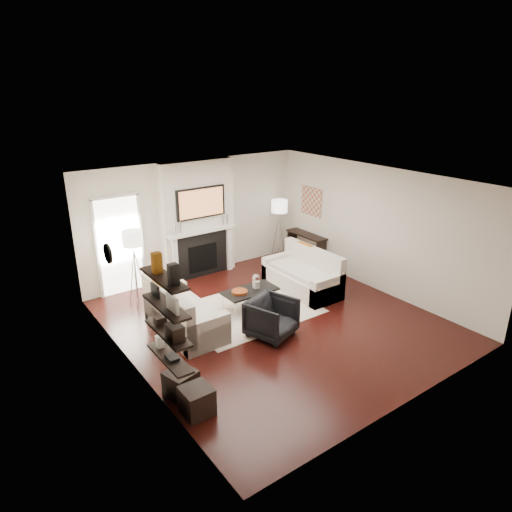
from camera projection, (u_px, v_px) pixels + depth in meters
room_envelope at (275, 255)px, 8.27m from camera, size 6.00×6.00×6.00m
chimney_breast at (198, 220)px, 10.46m from camera, size 1.80×0.25×2.70m
fireplace_surround at (203, 255)px, 10.65m from camera, size 1.30×0.02×1.04m
firebox at (203, 258)px, 10.67m from camera, size 0.75×0.02×0.65m
mantel_pilaster_l at (175, 261)px, 10.22m from camera, size 0.12×0.08×1.10m
mantel_pilaster_r at (229, 248)px, 11.01m from camera, size 0.12×0.08×1.10m
mantel_shelf at (203, 231)px, 10.40m from camera, size 1.70×0.18×0.07m
tv_body at (201, 203)px, 10.19m from camera, size 1.20×0.06×0.70m
tv_screen at (202, 203)px, 10.16m from camera, size 1.10×0.00×0.62m
candlestick_l_tall at (180, 227)px, 10.04m from camera, size 0.04×0.04×0.30m
candlestick_l_short at (175, 230)px, 9.98m from camera, size 0.04×0.04×0.24m
candlestick_r_tall at (223, 219)px, 10.64m from camera, size 0.04×0.04×0.30m
candlestick_r_short at (227, 220)px, 10.73m from camera, size 0.04×0.04×0.24m
hallway_panel at (119, 246)px, 9.64m from camera, size 0.90×0.02×2.10m
door_trim_l at (97, 251)px, 9.36m from camera, size 0.06×0.06×2.16m
door_trim_r at (141, 242)px, 9.88m from camera, size 0.06×0.06×2.16m
door_trim_top at (114, 196)px, 9.24m from camera, size 1.02×0.06×0.06m
rug at (247, 310)px, 9.16m from camera, size 2.60×2.00×0.01m
loveseat_left_base at (185, 320)px, 8.35m from camera, size 0.85×1.80×0.42m
loveseat_left_back at (168, 309)px, 8.05m from camera, size 0.18×1.80×0.80m
loveseat_left_arm_n at (207, 334)px, 7.70m from camera, size 0.85×0.18×0.60m
loveseat_left_arm_s at (166, 300)px, 8.93m from camera, size 0.85×0.18×0.60m
loveseat_left_cushion at (187, 307)px, 8.28m from camera, size 0.63×1.44×0.10m
pillow_left_orange at (160, 293)px, 8.21m from camera, size 0.10×0.42×0.42m
pillow_left_charcoal at (174, 306)px, 7.76m from camera, size 0.10×0.40×0.40m
loveseat_right_base at (301, 282)px, 9.98m from camera, size 0.85×1.80×0.42m
loveseat_right_back at (313, 265)px, 10.05m from camera, size 0.18×1.80×0.80m
loveseat_right_arm_n at (328, 291)px, 9.33m from camera, size 0.85×0.18×0.60m
loveseat_right_arm_s at (279, 267)px, 10.56m from camera, size 0.85×0.18×0.60m
loveseat_right_cushion at (300, 271)px, 9.86m from camera, size 0.63×1.44×0.10m
pillow_right_orange at (305, 253)px, 10.21m from camera, size 0.10×0.42×0.42m
pillow_right_charcoal at (323, 261)px, 9.75m from camera, size 0.10×0.40×0.40m
coffee_table at (250, 291)px, 9.08m from camera, size 1.10×0.55×0.04m
coffee_leg_nw at (235, 311)px, 8.72m from camera, size 0.02×0.02×0.38m
coffee_leg_ne at (276, 298)px, 9.26m from camera, size 0.02×0.02×0.38m
coffee_leg_sw at (223, 303)px, 9.05m from camera, size 0.02×0.02×0.38m
coffee_leg_se at (264, 290)px, 9.60m from camera, size 0.02×0.02×0.38m
hurricane_glass at (256, 282)px, 9.11m from camera, size 0.15×0.15×0.26m
hurricane_candle at (256, 285)px, 9.13m from camera, size 0.11×0.11×0.16m
copper_bowl at (240, 292)px, 8.93m from camera, size 0.31×0.31×0.05m
armchair at (272, 316)px, 8.11m from camera, size 0.95×0.92×0.78m
lamp_left_post at (136, 278)px, 9.17m from camera, size 0.02×0.02×1.20m
lamp_left_shade at (132, 238)px, 8.87m from camera, size 0.40×0.40×0.30m
lamp_left_leg_a at (142, 277)px, 9.23m from camera, size 0.25×0.02×1.23m
lamp_left_leg_b at (132, 277)px, 9.21m from camera, size 0.14×0.22×1.23m
lamp_left_leg_c at (136, 281)px, 9.07m from camera, size 0.14×0.22×1.23m
lamp_right_post at (279, 239)px, 11.53m from camera, size 0.02×0.02×1.20m
lamp_right_shade at (279, 206)px, 11.23m from camera, size 0.40×0.40×0.30m
lamp_right_leg_a at (282, 238)px, 11.59m from camera, size 0.25×0.02×1.23m
lamp_right_leg_b at (275, 238)px, 11.57m from camera, size 0.14×0.22×1.23m
lamp_right_leg_c at (279, 240)px, 11.43m from camera, size 0.14×0.22×1.23m
console_top at (307, 235)px, 11.42m from camera, size 0.35×1.20×0.04m
console_leg_n at (321, 255)px, 11.13m from camera, size 0.30×0.04×0.71m
console_leg_s at (292, 243)px, 11.97m from camera, size 0.30×0.04×0.71m
wall_art at (311, 202)px, 11.25m from camera, size 0.03×0.70×0.70m
shelf_bottom at (170, 358)px, 6.31m from camera, size 0.25×1.00×0.03m
shelf_lower at (168, 333)px, 6.17m from camera, size 0.25×1.00×0.04m
shelf_upper at (166, 306)px, 6.03m from camera, size 0.25×1.00×0.04m
shelf_top at (164, 278)px, 5.89m from camera, size 0.25×1.00×0.04m
decor_magfile_a at (173, 275)px, 5.61m from camera, size 0.12×0.10×0.28m
decor_magfile_b at (157, 263)px, 5.97m from camera, size 0.12×0.10×0.28m
decor_frame_a at (172, 303)px, 5.82m from camera, size 0.04×0.30×0.22m
decor_frame_b at (155, 290)px, 6.24m from camera, size 0.04×0.22×0.18m
decor_wine_rack at (175, 332)px, 5.96m from camera, size 0.18×0.25×0.20m
decor_box_small at (160, 321)px, 6.32m from camera, size 0.15×0.12×0.12m
decor_books at (172, 358)px, 6.24m from camera, size 0.14×0.20×0.05m
decor_box_tall at (160, 341)px, 6.51m from camera, size 0.10×0.10×0.18m
clock_rim at (108, 253)px, 7.35m from camera, size 0.04×0.34×0.34m
clock_face at (109, 253)px, 7.36m from camera, size 0.01×0.29×0.29m
ottoman_near at (181, 384)px, 6.58m from camera, size 0.49×0.49×0.40m
ottoman_far at (197, 401)px, 6.23m from camera, size 0.40×0.40×0.40m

